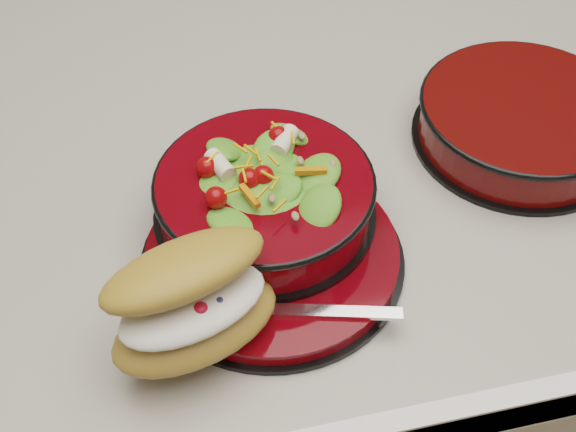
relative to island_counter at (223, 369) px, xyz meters
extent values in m
cube|color=silver|center=(0.00, 0.00, -0.02)|extent=(1.16, 0.66, 0.86)
cube|color=#B3ADA4|center=(0.00, 0.00, 0.43)|extent=(1.24, 0.74, 0.04)
cylinder|color=black|center=(0.05, -0.17, 0.45)|extent=(0.26, 0.26, 0.01)
cylinder|color=#610307|center=(0.05, -0.17, 0.46)|extent=(0.24, 0.24, 0.01)
torus|color=black|center=(0.06, -0.18, 0.46)|extent=(0.14, 0.14, 0.01)
cylinder|color=black|center=(0.05, -0.12, 0.47)|extent=(0.22, 0.22, 0.01)
cylinder|color=#610307|center=(0.05, -0.12, 0.49)|extent=(0.21, 0.21, 0.04)
torus|color=black|center=(0.05, -0.12, 0.51)|extent=(0.22, 0.22, 0.01)
ellipsoid|color=#438826|center=(0.05, -0.12, 0.51)|extent=(0.18, 0.18, 0.07)
sphere|color=#AE0706|center=(0.09, -0.12, 0.55)|extent=(0.02, 0.02, 0.02)
sphere|color=#AE0706|center=(0.06, -0.08, 0.55)|extent=(0.02, 0.02, 0.02)
sphere|color=#AE0706|center=(0.01, -0.10, 0.55)|extent=(0.02, 0.02, 0.02)
sphere|color=#AE0706|center=(0.01, -0.15, 0.55)|extent=(0.02, 0.02, 0.02)
sphere|color=#AE0706|center=(0.06, -0.17, 0.55)|extent=(0.02, 0.02, 0.02)
cylinder|color=silver|center=(0.08, -0.09, 0.55)|extent=(0.03, 0.04, 0.02)
cylinder|color=silver|center=(0.01, -0.11, 0.55)|extent=(0.04, 0.03, 0.02)
cube|color=orange|center=(0.03, -0.15, 0.55)|extent=(0.03, 0.03, 0.01)
cube|color=orange|center=(0.09, -0.13, 0.55)|extent=(0.03, 0.02, 0.01)
ellipsoid|color=#BA8538|center=(-0.04, -0.25, 0.49)|extent=(0.17, 0.13, 0.04)
ellipsoid|color=white|center=(-0.04, -0.25, 0.51)|extent=(0.15, 0.11, 0.02)
ellipsoid|color=#BA8538|center=(-0.04, -0.24, 0.54)|extent=(0.16, 0.11, 0.04)
sphere|color=red|center=(-0.06, -0.25, 0.52)|extent=(0.02, 0.02, 0.02)
sphere|color=red|center=(-0.03, -0.26, 0.52)|extent=(0.02, 0.02, 0.02)
sphere|color=#191947|center=(-0.05, -0.25, 0.52)|extent=(0.01, 0.01, 0.01)
sphere|color=#191947|center=(-0.02, -0.25, 0.52)|extent=(0.01, 0.01, 0.01)
sphere|color=#191947|center=(-0.04, -0.26, 0.52)|extent=(0.01, 0.01, 0.01)
sphere|color=#191947|center=(-0.02, -0.26, 0.52)|extent=(0.01, 0.01, 0.01)
sphere|color=#191947|center=(-0.06, -0.26, 0.52)|extent=(0.01, 0.01, 0.01)
sphere|color=#191947|center=(-0.02, -0.24, 0.52)|extent=(0.01, 0.01, 0.01)
cube|color=silver|center=(0.08, -0.25, 0.47)|extent=(0.13, 0.05, 0.00)
cube|color=silver|center=(0.00, -0.23, 0.47)|extent=(0.05, 0.03, 0.00)
cylinder|color=black|center=(0.35, -0.06, 0.45)|extent=(0.24, 0.24, 0.01)
cylinder|color=#4A0604|center=(0.35, -0.06, 0.48)|extent=(0.22, 0.22, 0.05)
torus|color=black|center=(0.35, -0.06, 0.50)|extent=(0.23, 0.23, 0.01)
camera|label=1|loc=(-0.05, -0.65, 1.05)|focal=50.00mm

